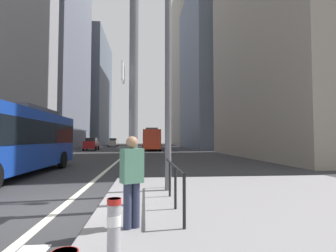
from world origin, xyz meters
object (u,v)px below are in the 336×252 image
car_receding_near (154,143)px  car_receding_far (152,143)px  city_bus_blue_oncoming (11,137)px  city_bus_red_receding (152,138)px  car_oncoming_mid (91,144)px  traffic_signal_gantry (62,44)px  pedestrian_waiting (132,177)px  bollard_left (114,224)px  street_lamp_post (168,29)px  car_oncoming_far (113,142)px

car_receding_near → car_receding_far: same height
city_bus_blue_oncoming → car_receding_near: (8.08, 41.90, -0.85)m
city_bus_red_receding → car_oncoming_mid: size_ratio=2.49×
traffic_signal_gantry → pedestrian_waiting: traffic_signal_gantry is taller
city_bus_red_receding → city_bus_blue_oncoming: bearing=-104.2°
city_bus_red_receding → pedestrian_waiting: bearing=-92.2°
city_bus_blue_oncoming → traffic_signal_gantry: traffic_signal_gantry is taller
pedestrian_waiting → traffic_signal_gantry: bearing=137.0°
city_bus_red_receding → traffic_signal_gantry: bearing=-95.2°
traffic_signal_gantry → car_oncoming_mid: bearing=100.0°
car_oncoming_mid → bollard_left: bearing=-78.4°
car_receding_near → traffic_signal_gantry: size_ratio=0.76×
city_bus_red_receding → pedestrian_waiting: (-1.38, -36.57, -0.78)m
car_receding_far → street_lamp_post: 46.06m
car_receding_near → car_oncoming_far: 10.77m
bollard_left → pedestrian_waiting: (0.19, 1.12, 0.47)m
car_receding_near → city_bus_blue_oncoming: bearing=-100.9°
car_oncoming_mid → street_lamp_post: bearing=-75.0°
car_oncoming_mid → car_oncoming_far: 18.45m
pedestrian_waiting → city_bus_blue_oncoming: bearing=126.9°
car_oncoming_mid → city_bus_blue_oncoming: bearing=-85.8°
car_receding_far → bollard_left: car_receding_far is taller
bollard_left → pedestrian_waiting: bearing=80.6°
city_bus_blue_oncoming → car_receding_far: (7.74, 41.41, -0.85)m
car_oncoming_mid → bollard_left: size_ratio=5.81×
traffic_signal_gantry → bollard_left: 4.75m
car_receding_far → pedestrian_waiting: (-1.85, -49.27, 0.07)m
pedestrian_waiting → car_oncoming_far: bearing=97.0°
city_bus_blue_oncoming → pedestrian_waiting: size_ratio=6.86×
city_bus_blue_oncoming → bollard_left: bearing=-57.6°
car_receding_near → car_receding_far: (-0.34, -0.48, -0.00)m
city_bus_blue_oncoming → car_receding_near: bearing=79.1°
traffic_signal_gantry → bollard_left: (1.61, -2.80, -3.48)m
city_bus_blue_oncoming → bollard_left: size_ratio=14.47×
car_receding_near → bollard_left: bearing=-92.7°
car_receding_far → car_oncoming_far: bearing=143.7°
car_receding_far → pedestrian_waiting: car_receding_far is taller
car_receding_far → car_oncoming_far: 10.76m
car_oncoming_far → traffic_signal_gantry: 54.30m
city_bus_blue_oncoming → traffic_signal_gantry: (4.09, -6.18, 2.23)m
bollard_left → pedestrian_waiting: size_ratio=0.47×
traffic_signal_gantry → street_lamp_post: street_lamp_post is taller
car_oncoming_far → street_lamp_post: street_lamp_post is taller
car_oncoming_mid → bollard_left: (7.88, -38.37, -0.40)m
car_oncoming_mid → car_oncoming_far: same height
car_receding_near → traffic_signal_gantry: 48.34m
city_bus_red_receding → street_lamp_post: street_lamp_post is taller
bollard_left → pedestrian_waiting: pedestrian_waiting is taller
street_lamp_post → car_oncoming_mid: bearing=105.0°
bollard_left → city_bus_red_receding: bearing=87.6°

